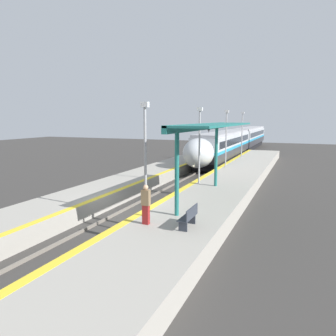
{
  "coord_description": "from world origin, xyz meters",
  "views": [
    {
      "loc": [
        8.79,
        -15.27,
        5.41
      ],
      "look_at": [
        0.57,
        4.56,
        2.12
      ],
      "focal_mm": 35.0,
      "sensor_mm": 36.0,
      "label": 1
    }
  ],
  "objects_px": {
    "platform_bench": "(189,217)",
    "lamppost_mid": "(199,140)",
    "lamppost_near": "(145,152)",
    "lamppost_far": "(226,135)",
    "lamppost_farthest": "(242,131)",
    "train": "(237,141)",
    "railway_signal": "(209,139)",
    "person_waiting": "(146,204)"
  },
  "relations": [
    {
      "from": "platform_bench",
      "to": "lamppost_mid",
      "type": "bearing_deg",
      "value": 104.7
    },
    {
      "from": "person_waiting",
      "to": "lamppost_farthest",
      "type": "relative_size",
      "value": 0.33
    },
    {
      "from": "person_waiting",
      "to": "lamppost_mid",
      "type": "height_order",
      "value": "lamppost_mid"
    },
    {
      "from": "lamppost_near",
      "to": "platform_bench",
      "type": "bearing_deg",
      "value": -17.65
    },
    {
      "from": "person_waiting",
      "to": "lamppost_far",
      "type": "distance_m",
      "value": 17.66
    },
    {
      "from": "platform_bench",
      "to": "lamppost_far",
      "type": "relative_size",
      "value": 0.27
    },
    {
      "from": "train",
      "to": "lamppost_far",
      "type": "relative_size",
      "value": 7.91
    },
    {
      "from": "platform_bench",
      "to": "lamppost_near",
      "type": "height_order",
      "value": "lamppost_near"
    },
    {
      "from": "railway_signal",
      "to": "lamppost_far",
      "type": "distance_m",
      "value": 12.5
    },
    {
      "from": "lamppost_mid",
      "to": "lamppost_far",
      "type": "distance_m",
      "value": 8.25
    },
    {
      "from": "person_waiting",
      "to": "lamppost_far",
      "type": "height_order",
      "value": "lamppost_far"
    },
    {
      "from": "lamppost_far",
      "to": "lamppost_farthest",
      "type": "distance_m",
      "value": 8.25
    },
    {
      "from": "train",
      "to": "platform_bench",
      "type": "relative_size",
      "value": 29.31
    },
    {
      "from": "train",
      "to": "lamppost_mid",
      "type": "bearing_deg",
      "value": -85.01
    },
    {
      "from": "person_waiting",
      "to": "lamppost_mid",
      "type": "relative_size",
      "value": 0.33
    },
    {
      "from": "person_waiting",
      "to": "lamppost_far",
      "type": "bearing_deg",
      "value": 91.68
    },
    {
      "from": "person_waiting",
      "to": "lamppost_near",
      "type": "distance_m",
      "value": 2.39
    },
    {
      "from": "platform_bench",
      "to": "railway_signal",
      "type": "bearing_deg",
      "value": 104.01
    },
    {
      "from": "platform_bench",
      "to": "person_waiting",
      "type": "xyz_separation_m",
      "value": [
        -1.85,
        -0.28,
        0.43
      ]
    },
    {
      "from": "train",
      "to": "lamppost_farthest",
      "type": "bearing_deg",
      "value": -76.35
    },
    {
      "from": "train",
      "to": "platform_bench",
      "type": "distance_m",
      "value": 35.07
    },
    {
      "from": "lamppost_near",
      "to": "person_waiting",
      "type": "bearing_deg",
      "value": -63.43
    },
    {
      "from": "lamppost_far",
      "to": "lamppost_near",
      "type": "bearing_deg",
      "value": -90.0
    },
    {
      "from": "lamppost_far",
      "to": "lamppost_farthest",
      "type": "height_order",
      "value": "same"
    },
    {
      "from": "lamppost_far",
      "to": "person_waiting",
      "type": "bearing_deg",
      "value": -88.32
    },
    {
      "from": "lamppost_mid",
      "to": "lamppost_near",
      "type": "bearing_deg",
      "value": -90.0
    },
    {
      "from": "lamppost_farthest",
      "to": "person_waiting",
      "type": "bearing_deg",
      "value": -88.86
    },
    {
      "from": "lamppost_far",
      "to": "lamppost_farthest",
      "type": "bearing_deg",
      "value": 90.0
    },
    {
      "from": "train",
      "to": "lamppost_near",
      "type": "xyz_separation_m",
      "value": [
        2.25,
        -34.01,
        1.73
      ]
    },
    {
      "from": "platform_bench",
      "to": "lamppost_mid",
      "type": "relative_size",
      "value": 0.27
    },
    {
      "from": "lamppost_farthest",
      "to": "platform_bench",
      "type": "bearing_deg",
      "value": -84.71
    },
    {
      "from": "railway_signal",
      "to": "lamppost_mid",
      "type": "height_order",
      "value": "lamppost_mid"
    },
    {
      "from": "railway_signal",
      "to": "lamppost_farthest",
      "type": "height_order",
      "value": "lamppost_farthest"
    },
    {
      "from": "platform_bench",
      "to": "lamppost_mid",
      "type": "height_order",
      "value": "lamppost_mid"
    },
    {
      "from": "railway_signal",
      "to": "lamppost_far",
      "type": "bearing_deg",
      "value": -67.27
    },
    {
      "from": "train",
      "to": "lamppost_far",
      "type": "xyz_separation_m",
      "value": [
        2.25,
        -17.51,
        1.73
      ]
    },
    {
      "from": "train",
      "to": "platform_bench",
      "type": "bearing_deg",
      "value": -82.45
    },
    {
      "from": "platform_bench",
      "to": "lamppost_far",
      "type": "xyz_separation_m",
      "value": [
        -2.36,
        17.25,
        2.52
      ]
    },
    {
      "from": "lamppost_mid",
      "to": "lamppost_farthest",
      "type": "distance_m",
      "value": 16.5
    },
    {
      "from": "railway_signal",
      "to": "lamppost_far",
      "type": "height_order",
      "value": "lamppost_far"
    },
    {
      "from": "train",
      "to": "lamppost_mid",
      "type": "xyz_separation_m",
      "value": [
        2.25,
        -25.76,
        1.73
      ]
    },
    {
      "from": "platform_bench",
      "to": "lamppost_farthest",
      "type": "height_order",
      "value": "lamppost_farthest"
    }
  ]
}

